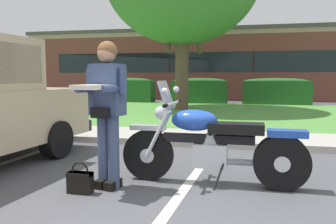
% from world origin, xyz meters
% --- Properties ---
extents(ground_plane, '(140.00, 140.00, 0.00)m').
position_xyz_m(ground_plane, '(0.00, 0.00, 0.00)').
color(ground_plane, '#4C4C51').
extents(curb_strip, '(60.00, 0.20, 0.12)m').
position_xyz_m(curb_strip, '(0.00, 3.37, 0.06)').
color(curb_strip, '#ADA89E').
rests_on(curb_strip, ground).
extents(concrete_walk, '(60.00, 1.50, 0.08)m').
position_xyz_m(concrete_walk, '(0.00, 4.22, 0.04)').
color(concrete_walk, '#ADA89E').
rests_on(concrete_walk, ground).
extents(grass_lawn, '(60.00, 8.20, 0.06)m').
position_xyz_m(grass_lawn, '(0.00, 9.07, 0.03)').
color(grass_lawn, '#518E3D').
rests_on(grass_lawn, ground).
extents(stall_stripe_1, '(0.38, 4.40, 0.01)m').
position_xyz_m(stall_stripe_1, '(-0.03, 0.20, 0.00)').
color(stall_stripe_1, silver).
rests_on(stall_stripe_1, ground).
extents(motorcycle, '(2.24, 0.82, 1.26)m').
position_xyz_m(motorcycle, '(0.38, 1.17, 0.49)').
color(motorcycle, black).
rests_on(motorcycle, ground).
extents(rider_person, '(0.53, 0.63, 1.70)m').
position_xyz_m(rider_person, '(-0.88, 0.77, 1.01)').
color(rider_person, black).
rests_on(rider_person, ground).
extents(handbag, '(0.28, 0.13, 0.36)m').
position_xyz_m(handbag, '(-1.11, 0.53, 0.14)').
color(handbag, black).
rests_on(handbag, ground).
extents(hedge_left, '(2.42, 0.90, 1.24)m').
position_xyz_m(hedge_left, '(-4.95, 13.39, 0.65)').
color(hedge_left, '#235623').
rests_on(hedge_left, ground).
extents(hedge_center_left, '(2.61, 0.90, 1.24)m').
position_xyz_m(hedge_center_left, '(-1.45, 13.39, 0.65)').
color(hedge_center_left, '#235623').
rests_on(hedge_center_left, ground).
extents(hedge_center_right, '(2.98, 0.90, 1.24)m').
position_xyz_m(hedge_center_right, '(2.05, 13.39, 0.65)').
color(hedge_center_right, '#235623').
rests_on(hedge_center_right, ground).
extents(brick_building, '(26.71, 8.44, 3.97)m').
position_xyz_m(brick_building, '(1.08, 19.96, 1.99)').
color(brick_building, brown).
rests_on(brick_building, ground).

